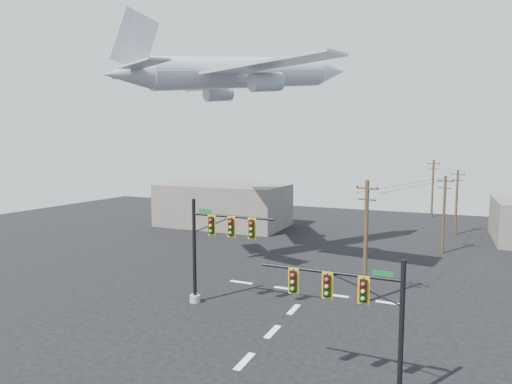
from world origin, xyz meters
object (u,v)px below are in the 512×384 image
at_px(utility_pole_a, 366,239).
at_px(utility_pole_d, 433,187).
at_px(signal_mast_near, 362,318).
at_px(signal_mast_far, 212,247).
at_px(utility_pole_b, 444,213).
at_px(airliner, 242,73).
at_px(utility_pole_c, 457,201).

xyz_separation_m(utility_pole_a, utility_pole_d, (3.30, 44.51, 0.24)).
bearing_deg(signal_mast_near, signal_mast_far, 148.55).
xyz_separation_m(signal_mast_far, utility_pole_a, (9.78, 5.01, 0.41)).
bearing_deg(utility_pole_b, utility_pole_a, -80.93).
xyz_separation_m(utility_pole_d, airliner, (-16.31, -37.84, 13.36)).
bearing_deg(utility_pole_c, utility_pole_d, 124.74).
distance_m(signal_mast_near, airliner, 28.10).
bearing_deg(utility_pole_c, airliner, -107.88).
bearing_deg(utility_pole_d, signal_mast_near, -104.77).
bearing_deg(utility_pole_d, utility_pole_b, -99.42).
height_order(signal_mast_far, airliner, airliner).
xyz_separation_m(signal_mast_near, utility_pole_c, (4.66, 42.23, 0.74)).
bearing_deg(signal_mast_near, utility_pole_c, 83.71).
bearing_deg(airliner, signal_mast_far, -130.55).
bearing_deg(airliner, utility_pole_b, -23.11).
xyz_separation_m(utility_pole_c, utility_pole_d, (-3.26, 14.44, 0.49)).
bearing_deg(utility_pole_c, signal_mast_near, -74.27).
bearing_deg(utility_pole_d, signal_mast_far, -118.16).
height_order(utility_pole_c, airliner, airliner).
xyz_separation_m(signal_mast_near, utility_pole_b, (3.19, 30.53, 0.67)).
bearing_deg(utility_pole_b, signal_mast_far, -97.90).
bearing_deg(utility_pole_c, signal_mast_far, -92.96).
distance_m(utility_pole_b, utility_pole_d, 26.20).
height_order(signal_mast_far, utility_pole_b, utility_pole_b).
bearing_deg(signal_mast_far, utility_pole_d, 75.20).
bearing_deg(utility_pole_c, utility_pole_b, -75.11).
relative_size(signal_mast_far, utility_pole_d, 0.81).
bearing_deg(signal_mast_near, utility_pole_d, 88.59).
relative_size(utility_pole_d, airliner, 0.40).
distance_m(signal_mast_near, signal_mast_far, 13.71).
distance_m(utility_pole_a, utility_pole_d, 44.63).
height_order(utility_pole_b, utility_pole_d, utility_pole_d).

